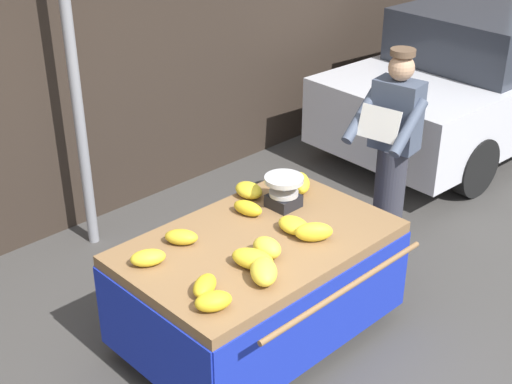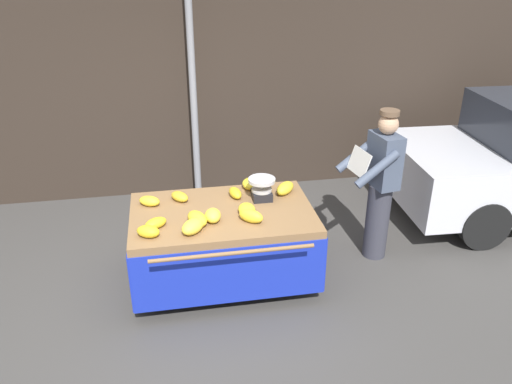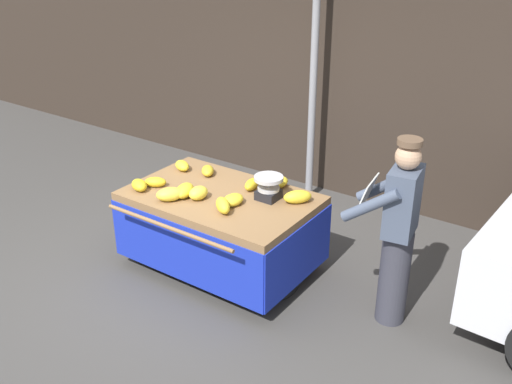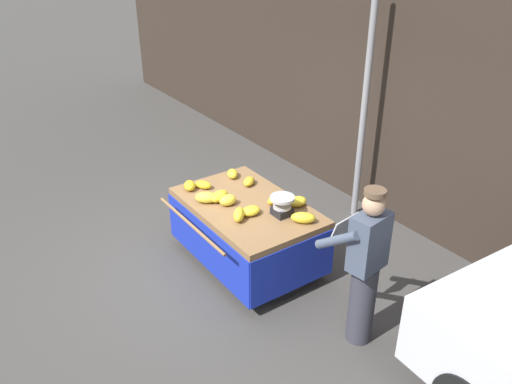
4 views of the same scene
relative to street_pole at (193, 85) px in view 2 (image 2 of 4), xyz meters
name	(u,v)px [view 2 (image 2 of 4)]	position (x,y,z in m)	size (l,w,h in m)	color
ground_plane	(200,307)	(-0.18, -2.36, -1.62)	(60.00, 60.00, 0.00)	#423F3D
back_wall	(174,46)	(-0.18, 0.46, 0.41)	(16.00, 0.24, 4.06)	#332821
street_pole	(193,85)	(0.00, 0.00, 0.00)	(0.09, 0.09, 3.24)	gray
banana_cart	(223,229)	(0.11, -1.96, -1.00)	(1.84, 1.36, 0.83)	olive
weighing_scale	(262,189)	(0.55, -1.77, -0.67)	(0.28, 0.28, 0.24)	black
banana_bunch_0	(235,193)	(0.29, -1.67, -0.74)	(0.11, 0.22, 0.10)	gold
banana_bunch_1	(285,188)	(0.82, -1.68, -0.73)	(0.14, 0.27, 0.12)	yellow
banana_bunch_2	(180,197)	(-0.29, -1.65, -0.74)	(0.13, 0.22, 0.10)	gold
banana_bunch_3	(213,215)	(0.00, -2.15, -0.72)	(0.15, 0.21, 0.13)	yellow
banana_bunch_4	(250,184)	(0.48, -1.48, -0.74)	(0.17, 0.23, 0.10)	yellow
banana_bunch_5	(247,209)	(0.34, -2.06, -0.74)	(0.17, 0.23, 0.10)	yellow
banana_bunch_6	(251,216)	(0.36, -2.23, -0.72)	(0.12, 0.25, 0.13)	yellow
banana_bunch_7	(156,223)	(-0.54, -2.17, -0.74)	(0.12, 0.22, 0.10)	gold
banana_bunch_8	(197,219)	(-0.15, -2.17, -0.73)	(0.16, 0.28, 0.12)	yellow
banana_bunch_9	(193,226)	(-0.20, -2.33, -0.72)	(0.16, 0.26, 0.13)	yellow
banana_bunch_10	(149,201)	(-0.60, -1.70, -0.74)	(0.13, 0.22, 0.10)	yellow
banana_bunch_11	(148,231)	(-0.60, -2.33, -0.73)	(0.14, 0.22, 0.11)	gold
vendor_person	(380,186)	(1.85, -1.77, -0.74)	(0.63, 0.58, 1.71)	#383842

